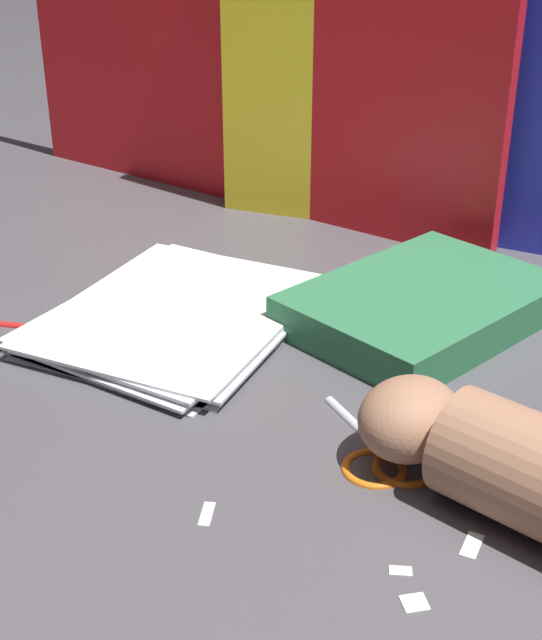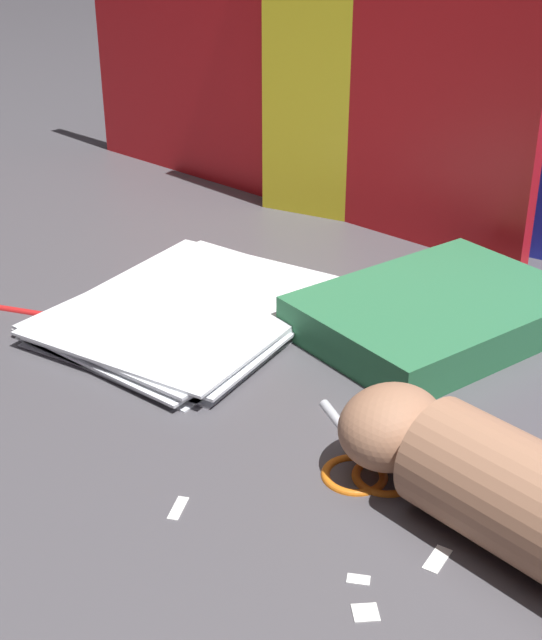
{
  "view_description": "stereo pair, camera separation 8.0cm",
  "coord_description": "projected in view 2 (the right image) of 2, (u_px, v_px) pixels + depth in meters",
  "views": [
    {
      "loc": [
        0.32,
        -0.59,
        0.42
      ],
      "look_at": [
        -0.01,
        0.04,
        0.06
      ],
      "focal_mm": 50.0,
      "sensor_mm": 36.0,
      "label": 1
    },
    {
      "loc": [
        0.39,
        -0.55,
        0.42
      ],
      "look_at": [
        -0.01,
        0.04,
        0.06
      ],
      "focal_mm": 50.0,
      "sensor_mm": 36.0,
      "label": 2
    }
  ],
  "objects": [
    {
      "name": "backdrop_panel_left",
      "position": [
        281.0,
        41.0,
        1.17
      ],
      "size": [
        0.76,
        0.13,
        0.44
      ],
      "color": "red",
      "rests_on": "ground_plane"
    },
    {
      "name": "ground_plane",
      "position": [
        254.0,
        397.0,
        0.79
      ],
      "size": [
        6.0,
        6.0,
        0.0
      ],
      "primitive_type": "plane",
      "color": "#4C494F"
    },
    {
      "name": "paper_scrap_far",
      "position": [
        358.0,
        579.0,
        0.59
      ],
      "size": [
        0.02,
        0.01,
        0.0
      ],
      "color": "white",
      "rests_on": "ground_plane"
    },
    {
      "name": "paper_scrap_side",
      "position": [
        437.0,
        559.0,
        0.61
      ],
      "size": [
        0.01,
        0.03,
        0.0
      ],
      "color": "white",
      "rests_on": "ground_plane"
    },
    {
      "name": "backdrop_panel_center",
      "position": [
        498.0,
        15.0,
        1.0
      ],
      "size": [
        0.59,
        0.08,
        0.55
      ],
      "color": "yellow",
      "rests_on": "ground_plane"
    },
    {
      "name": "paper_stack",
      "position": [
        194.0,
        311.0,
        0.93
      ],
      "size": [
        0.25,
        0.31,
        0.02
      ],
      "color": "white",
      "rests_on": "ground_plane"
    },
    {
      "name": "pen",
      "position": [
        50.0,
        313.0,
        0.94
      ],
      "size": [
        0.15,
        0.05,
        0.01
      ],
      "color": "red",
      "rests_on": "ground_plane"
    },
    {
      "name": "hand_forearm",
      "position": [
        506.0,
        490.0,
        0.61
      ],
      "size": [
        0.29,
        0.15,
        0.08
      ],
      "color": "#A87556",
      "rests_on": "ground_plane"
    },
    {
      "name": "book_closed",
      "position": [
        437.0,
        313.0,
        0.9
      ],
      "size": [
        0.27,
        0.31,
        0.04
      ],
      "color": "#2D7247",
      "rests_on": "ground_plane"
    },
    {
      "name": "scissors",
      "position": [
        369.0,
        458.0,
        0.7
      ],
      "size": [
        0.13,
        0.14,
        0.01
      ],
      "color": "silver",
      "rests_on": "ground_plane"
    },
    {
      "name": "paper_scrap_near",
      "position": [
        366.0,
        612.0,
        0.56
      ],
      "size": [
        0.02,
        0.02,
        0.0
      ],
      "color": "white",
      "rests_on": "ground_plane"
    },
    {
      "name": "paper_scrap_mid",
      "position": [
        178.0,
        508.0,
        0.66
      ],
      "size": [
        0.02,
        0.03,
        0.0
      ],
      "color": "white",
      "rests_on": "ground_plane"
    }
  ]
}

